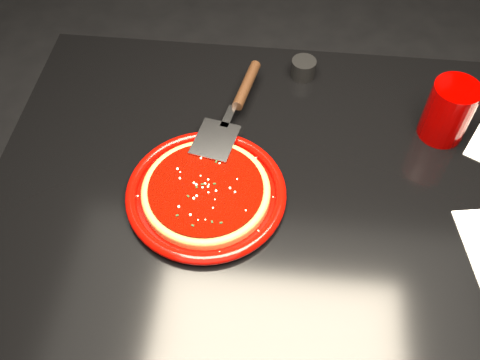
# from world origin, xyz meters

# --- Properties ---
(floor) EXTENTS (4.00, 4.00, 0.01)m
(floor) POSITION_xyz_m (0.00, 0.00, -0.01)
(floor) COLOR black
(floor) RESTS_ON ground
(table) EXTENTS (1.20, 0.80, 0.75)m
(table) POSITION_xyz_m (0.00, 0.00, 0.38)
(table) COLOR black
(table) RESTS_ON floor
(plate) EXTENTS (0.39, 0.39, 0.02)m
(plate) POSITION_xyz_m (-0.18, -0.04, 0.76)
(plate) COLOR #7D0401
(plate) RESTS_ON table
(pizza_crust) EXTENTS (0.31, 0.31, 0.01)m
(pizza_crust) POSITION_xyz_m (-0.18, -0.04, 0.76)
(pizza_crust) COLOR olive
(pizza_crust) RESTS_ON plate
(pizza_crust_rim) EXTENTS (0.31, 0.31, 0.02)m
(pizza_crust_rim) POSITION_xyz_m (-0.18, -0.04, 0.77)
(pizza_crust_rim) COLOR olive
(pizza_crust_rim) RESTS_ON plate
(pizza_sauce) EXTENTS (0.28, 0.28, 0.01)m
(pizza_sauce) POSITION_xyz_m (-0.18, -0.04, 0.77)
(pizza_sauce) COLOR #610500
(pizza_sauce) RESTS_ON plate
(parmesan_dusting) EXTENTS (0.20, 0.20, 0.01)m
(parmesan_dusting) POSITION_xyz_m (-0.18, -0.04, 0.78)
(parmesan_dusting) COLOR #FAF0C8
(parmesan_dusting) RESTS_ON plate
(basil_flecks) EXTENTS (0.19, 0.19, 0.00)m
(basil_flecks) POSITION_xyz_m (-0.18, -0.04, 0.78)
(basil_flecks) COLOR black
(basil_flecks) RESTS_ON plate
(pizza_server) EXTENTS (0.16, 0.34, 0.02)m
(pizza_server) POSITION_xyz_m (-0.15, 0.15, 0.79)
(pizza_server) COLOR silver
(pizza_server) RESTS_ON plate
(cup) EXTENTS (0.10, 0.10, 0.13)m
(cup) POSITION_xyz_m (0.27, 0.17, 0.81)
(cup) COLOR #790000
(cup) RESTS_ON table
(ramekin) EXTENTS (0.06, 0.06, 0.04)m
(ramekin) POSITION_xyz_m (-0.02, 0.31, 0.77)
(ramekin) COLOR black
(ramekin) RESTS_ON table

